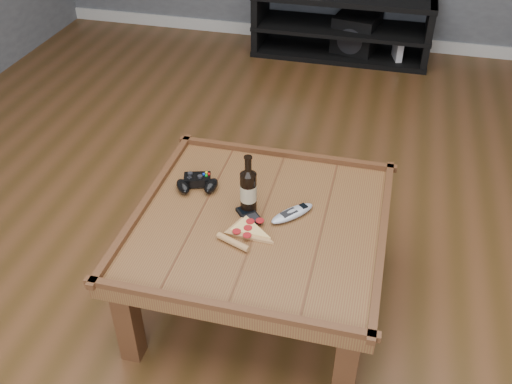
% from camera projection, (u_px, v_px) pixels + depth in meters
% --- Properties ---
extents(ground, '(6.00, 6.00, 0.00)m').
position_uv_depth(ground, '(260.00, 297.00, 2.56)').
color(ground, '#462E14').
rests_on(ground, ground).
extents(baseboard, '(5.00, 0.02, 0.10)m').
position_uv_depth(baseboard, '(343.00, 38.00, 4.85)').
color(baseboard, silver).
rests_on(baseboard, ground).
extents(coffee_table, '(1.03, 1.03, 0.48)m').
position_uv_depth(coffee_table, '(260.00, 231.00, 2.33)').
color(coffee_table, '#5D301A').
rests_on(coffee_table, ground).
extents(media_console, '(1.40, 0.45, 0.50)m').
position_uv_depth(media_console, '(342.00, 26.00, 4.54)').
color(media_console, black).
rests_on(media_console, ground).
extents(beer_bottle, '(0.07, 0.07, 0.26)m').
position_uv_depth(beer_bottle, '(248.00, 189.00, 2.28)').
color(beer_bottle, black).
rests_on(beer_bottle, coffee_table).
extents(game_controller, '(0.20, 0.16, 0.05)m').
position_uv_depth(game_controller, '(197.00, 183.00, 2.45)').
color(game_controller, black).
rests_on(game_controller, coffee_table).
extents(pizza_slice, '(0.24, 0.30, 0.03)m').
position_uv_depth(pizza_slice, '(246.00, 232.00, 2.22)').
color(pizza_slice, tan).
rests_on(pizza_slice, coffee_table).
extents(smartphone, '(0.13, 0.13, 0.02)m').
position_uv_depth(smartphone, '(249.00, 215.00, 2.30)').
color(smartphone, black).
rests_on(smartphone, coffee_table).
extents(remote_control, '(0.18, 0.20, 0.03)m').
position_uv_depth(remote_control, '(292.00, 213.00, 2.30)').
color(remote_control, '#A2A7B0').
rests_on(remote_control, coffee_table).
extents(subwoofer, '(0.39, 0.39, 0.33)m').
position_uv_depth(subwoofer, '(356.00, 35.00, 4.61)').
color(subwoofer, black).
rests_on(subwoofer, ground).
extents(game_console, '(0.15, 0.21, 0.24)m').
position_uv_depth(game_console, '(398.00, 50.00, 4.49)').
color(game_console, gray).
rests_on(game_console, ground).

